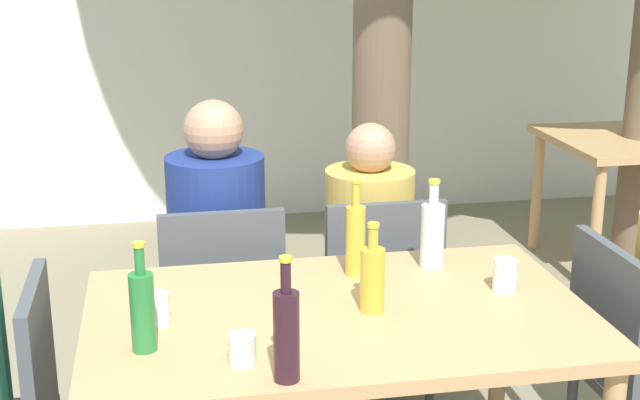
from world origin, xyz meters
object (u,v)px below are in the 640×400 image
at_px(person_seated_2, 217,267).
at_px(person_seated_3, 363,270).
at_px(wine_bottle_2, 286,333).
at_px(patio_chair_2, 222,304).
at_px(water_bottle_1, 432,233).
at_px(green_bottle_0, 142,309).
at_px(oil_cruet_3, 373,277).
at_px(dining_table_front, 339,335).
at_px(drinking_glass_2, 159,309).
at_px(oil_cruet_4, 355,238).
at_px(patio_chair_1, 634,359).
at_px(patio_chair_3, 377,293).
at_px(drinking_glass_0, 242,349).
at_px(drinking_glass_1, 505,275).

xyz_separation_m(person_seated_2, person_seated_3, (0.59, 0.01, -0.06)).
xyz_separation_m(person_seated_3, wine_bottle_2, (-0.51, -1.32, 0.37)).
height_order(patio_chair_2, water_bottle_1, water_bottle_1).
bearing_deg(patio_chair_2, green_bottle_0, 72.70).
distance_m(water_bottle_1, oil_cruet_3, 0.42).
bearing_deg(dining_table_front, drinking_glass_2, -179.48).
distance_m(wine_bottle_2, oil_cruet_4, 0.74).
bearing_deg(patio_chair_1, oil_cruet_4, 72.49).
height_order(water_bottle_1, wine_bottle_2, wine_bottle_2).
bearing_deg(person_seated_3, drinking_glass_2, 48.83).
bearing_deg(person_seated_3, patio_chair_3, 90.00).
bearing_deg(dining_table_front, oil_cruet_4, 67.87).
distance_m(patio_chair_1, green_bottle_0, 1.58).
bearing_deg(water_bottle_1, oil_cruet_3, -131.68).
bearing_deg(person_seated_3, drinking_glass_0, 63.42).
distance_m(person_seated_2, drinking_glass_1, 1.22).
distance_m(green_bottle_0, oil_cruet_4, 0.80).
distance_m(person_seated_3, drinking_glass_0, 1.39).
height_order(dining_table_front, oil_cruet_3, oil_cruet_3).
bearing_deg(dining_table_front, patio_chair_2, 113.18).
distance_m(person_seated_2, green_bottle_0, 1.15).
bearing_deg(oil_cruet_4, wine_bottle_2, -115.96).
distance_m(patio_chair_1, drinking_glass_1, 0.53).
height_order(drinking_glass_0, drinking_glass_2, drinking_glass_2).
height_order(person_seated_3, oil_cruet_4, person_seated_3).
height_order(patio_chair_3, oil_cruet_3, oil_cruet_3).
xyz_separation_m(patio_chair_3, person_seated_3, (0.00, 0.24, 0.00)).
relative_size(patio_chair_2, person_seated_2, 0.72).
height_order(wine_bottle_2, drinking_glass_0, wine_bottle_2).
relative_size(patio_chair_1, person_seated_2, 0.72).
xyz_separation_m(oil_cruet_3, oil_cruet_4, (0.01, 0.29, 0.02)).
bearing_deg(patio_chair_1, wine_bottle_2, 108.36).
height_order(green_bottle_0, wine_bottle_2, wine_bottle_2).
relative_size(wine_bottle_2, drinking_glass_1, 3.21).
bearing_deg(dining_table_front, water_bottle_1, 38.23).
relative_size(patio_chair_2, person_seated_3, 0.79).
height_order(green_bottle_0, drinking_glass_0, green_bottle_0).
bearing_deg(drinking_glass_2, patio_chair_1, 0.18).
relative_size(person_seated_3, oil_cruet_4, 3.49).
height_order(dining_table_front, green_bottle_0, green_bottle_0).
bearing_deg(patio_chair_3, person_seated_2, -21.01).
relative_size(person_seated_2, oil_cruet_3, 4.56).
relative_size(oil_cruet_3, drinking_glass_1, 2.67).
relative_size(person_seated_3, oil_cruet_3, 4.16).
height_order(oil_cruet_3, drinking_glass_2, oil_cruet_3).
distance_m(dining_table_front, oil_cruet_4, 0.36).
relative_size(person_seated_3, green_bottle_0, 3.71).
bearing_deg(green_bottle_0, person_seated_3, 51.81).
distance_m(oil_cruet_4, drinking_glass_1, 0.48).
distance_m(patio_chair_2, drinking_glass_2, 0.79).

